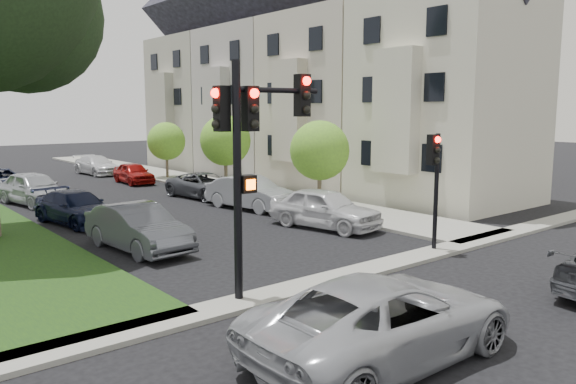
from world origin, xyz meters
TOP-DOWN VIEW (x-y plane):
  - ground at (0.00, 0.00)m, footprint 140.00×140.00m
  - sidewalk_right at (6.75, 24.00)m, footprint 3.50×44.00m
  - sidewalk_cross at (0.00, 2.00)m, footprint 60.00×1.00m
  - house_a at (12.45, 8.00)m, footprint 7.70×7.55m
  - house_b at (12.45, 15.50)m, footprint 7.70×7.55m
  - house_c at (12.45, 23.00)m, footprint 7.70×7.55m
  - house_d at (12.45, 30.50)m, footprint 7.70×7.55m
  - small_tree_a at (6.20, 10.31)m, footprint 2.73×2.73m
  - small_tree_b at (6.20, 18.15)m, footprint 2.85×2.85m
  - small_tree_c at (6.20, 25.28)m, footprint 2.50×2.50m
  - traffic_signal_main at (-3.35, 2.24)m, footprint 2.77×0.71m
  - traffic_signal_secondary at (3.68, 2.19)m, footprint 0.50×0.40m
  - car_cross_near at (-3.45, -2.00)m, footprint 5.62×2.59m
  - car_parked_0 at (3.61, 7.16)m, footprint 2.70×4.86m
  - car_parked_1 at (3.81, 12.42)m, footprint 2.33×4.83m
  - car_parked_2 at (3.92, 16.64)m, footprint 2.67×4.90m
  - car_parked_3 at (3.47, 24.44)m, footprint 1.72×3.91m
  - car_parked_4 at (3.53, 30.74)m, footprint 2.20×4.69m
  - car_parked_5 at (-3.50, 8.45)m, footprint 1.96×4.71m
  - car_parked_6 at (-3.57, 14.09)m, footprint 2.62×4.83m
  - car_parked_7 at (-3.58, 20.06)m, footprint 2.72×4.97m
  - car_parked_8 at (-3.95, 25.31)m, footprint 2.65×4.97m

SIDE VIEW (x-z plane):
  - ground at x=0.00m, z-range 0.00..0.00m
  - sidewalk_right at x=6.75m, z-range 0.00..0.12m
  - sidewalk_cross at x=0.00m, z-range 0.00..0.12m
  - car_parked_2 at x=3.92m, z-range 0.00..1.30m
  - car_parked_3 at x=3.47m, z-range 0.00..1.31m
  - car_parked_4 at x=3.53m, z-range 0.00..1.32m
  - car_parked_6 at x=-3.57m, z-range 0.00..1.33m
  - car_parked_8 at x=-3.95m, z-range 0.00..1.33m
  - car_parked_5 at x=-3.50m, z-range 0.00..1.51m
  - car_parked_1 at x=3.81m, z-range 0.00..1.53m
  - car_cross_near at x=-3.45m, z-range 0.00..1.56m
  - car_parked_0 at x=3.61m, z-range 0.00..1.57m
  - car_parked_7 at x=-3.58m, z-range 0.00..1.60m
  - small_tree_c at x=6.20m, z-range 0.62..4.37m
  - traffic_signal_secondary at x=3.68m, z-range 0.76..4.58m
  - small_tree_a at x=6.20m, z-range 0.68..4.77m
  - small_tree_b at x=6.20m, z-range 0.71..4.98m
  - traffic_signal_main at x=-3.35m, z-range 1.08..6.75m
  - house_a at x=12.45m, z-range -1.05..14.92m
  - house_b at x=12.45m, z-range -1.05..14.92m
  - house_c at x=12.45m, z-range -1.05..14.92m
  - house_d at x=12.45m, z-range -1.05..14.92m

